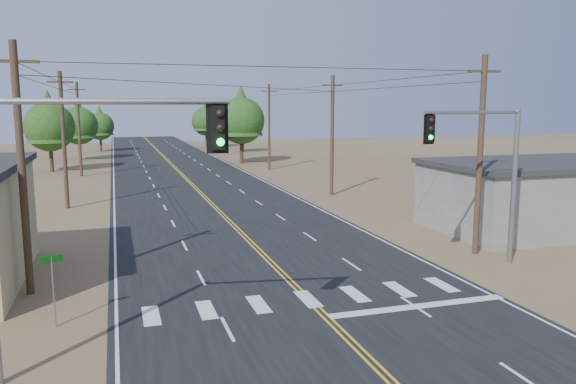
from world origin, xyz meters
name	(u,v)px	position (x,y,z in m)	size (l,w,h in m)	color
road	(213,205)	(0.00, 30.00, 0.01)	(15.00, 200.00, 0.02)	black
building_right	(554,196)	(19.00, 16.00, 2.00)	(15.00, 8.00, 4.00)	gray
utility_pole_left_near	(22,168)	(-10.50, 12.00, 5.12)	(1.80, 0.30, 10.00)	#4C3826
utility_pole_left_mid	(64,139)	(-10.50, 32.00, 5.12)	(1.80, 0.30, 10.00)	#4C3826
utility_pole_left_far	(79,129)	(-10.50, 52.00, 5.12)	(1.80, 0.30, 10.00)	#4C3826
utility_pole_right_near	(480,154)	(10.50, 12.00, 5.12)	(1.80, 0.30, 10.00)	#4C3826
utility_pole_right_mid	(332,135)	(10.50, 32.00, 5.12)	(1.80, 0.30, 10.00)	#4C3826
utility_pole_right_far	(269,126)	(10.50, 52.00, 5.12)	(1.80, 0.30, 10.00)	#4C3826
signal_mast_left	(58,191)	(-8.46, 3.80, 5.32)	(6.46, 1.40, 7.86)	gray
signal_mast_right	(491,162)	(9.39, 9.69, 5.00)	(5.71, 1.42, 7.44)	gray
street_sign	(53,279)	(-9.20, 8.00, 1.69)	(0.71, 0.28, 2.52)	gray
tree_left_near	(49,122)	(-13.97, 57.56, 5.72)	(5.61, 5.61, 9.35)	#3F2D1E
tree_left_mid	(78,122)	(-11.59, 71.36, 5.30)	(5.20, 5.20, 8.67)	#3F2D1E
tree_left_far	(100,123)	(-9.11, 86.15, 4.64)	(4.56, 4.56, 7.59)	#3F2D1E
tree_right_near	(241,116)	(9.00, 60.32, 6.22)	(6.10, 6.10, 10.16)	#3F2D1E
tree_right_mid	(243,126)	(13.29, 78.56, 4.29)	(4.21, 4.21, 7.02)	#3F2D1E
tree_right_far	(206,118)	(9.00, 89.44, 5.28)	(5.18, 5.18, 8.63)	#3F2D1E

